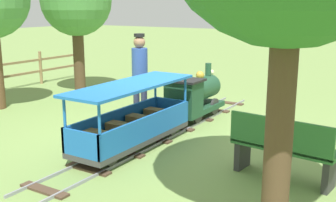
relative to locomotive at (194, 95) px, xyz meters
The scene contains 7 objects.
ground_plane 1.24m from the locomotive, 90.00° to the right, with size 60.00×60.00×0.00m, color #75934C.
track 1.14m from the locomotive, 90.00° to the right, with size 0.70×6.05×0.04m.
locomotive is the anchor object (origin of this frame).
passenger_car 1.94m from the locomotive, 90.00° to the right, with size 0.76×2.35×0.97m.
conductor_person 1.14m from the locomotive, 157.70° to the right, with size 0.30×0.30×1.62m.
park_bench 2.94m from the locomotive, 39.85° to the right, with size 1.34×0.54×0.82m.
oak_tree_distant 4.17m from the locomotive, 167.37° to the left, with size 1.71×1.71×3.11m.
Camera 1 is at (3.63, -5.63, 2.13)m, focal length 44.51 mm.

